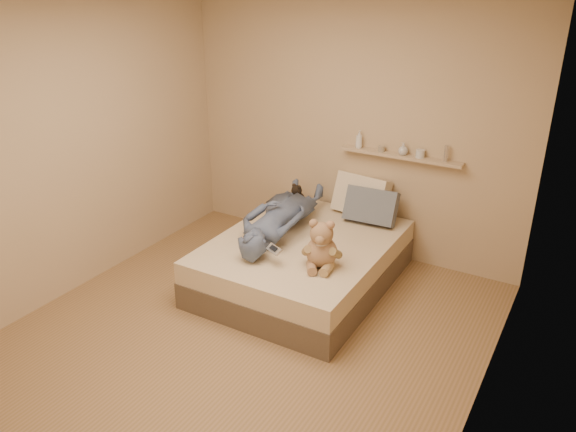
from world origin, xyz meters
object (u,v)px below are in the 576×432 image
Objects in this scene: pillow_cream at (361,196)px; person at (279,215)px; dark_plush at (297,197)px; bed at (303,262)px; wall_shelf at (400,156)px; pillow_grey at (371,206)px; teddy_bear at (321,248)px; game_console at (274,249)px.

pillow_cream reaches higher than person.
dark_plush is 0.63m from person.
dark_plush reaches higher than bed.
pillow_grey is at bearing -129.07° from wall_shelf.
bed is 0.49m from person.
teddy_bear reaches higher than pillow_grey.
teddy_bear is 1.69× the size of dark_plush.
game_console is 1.26m from dark_plush.
person is at bearing -135.50° from pillow_grey.
game_console is (0.01, -0.53, 0.37)m from bed.
teddy_bear reaches higher than pillow_cream.
game_console is 0.14× the size of wall_shelf.
teddy_bear is 0.36× the size of wall_shelf.
pillow_cream is 0.92m from person.
dark_plush is (-0.44, 0.66, 0.34)m from bed.
pillow_cream is 1.10× the size of pillow_grey.
game_console is at bearing -69.40° from dark_plush.
person reaches higher than bed.
bed is 3.80× the size of pillow_grey.
wall_shelf is at bearing 50.93° from pillow_grey.
dark_plush is 0.67m from pillow_cream.
pillow_cream is 0.46× the size of wall_shelf.
pillow_grey is at bearing 73.29° from game_console.
bed is 0.66m from teddy_bear.
wall_shelf is (0.99, 0.25, 0.54)m from dark_plush.
person is (-0.66, -0.64, 0.00)m from pillow_grey.
bed is at bearing -121.18° from wall_shelf.
wall_shelf is (0.34, 0.08, 0.45)m from pillow_cream.
bed is 1.31× the size of person.
teddy_bear is 1.06m from pillow_grey.
wall_shelf is at bearing 58.82° from bed.
pillow_cream is (0.64, 0.17, 0.09)m from dark_plush.
teddy_bear reaches higher than person.
person is at bearing 147.68° from teddy_bear.
wall_shelf is at bearing 14.42° from dark_plush.
game_console is at bearing -106.71° from pillow_grey.
dark_plush is 0.22× the size of wall_shelf.
teddy_bear reaches higher than bed.
bed is at bearing -103.90° from pillow_cream.
pillow_grey is (0.00, 1.06, -0.01)m from teddy_bear.
pillow_grey is (0.17, -0.14, -0.03)m from pillow_cream.
dark_plush is 0.47× the size of pillow_cream.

